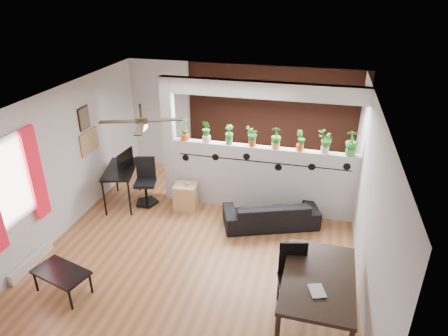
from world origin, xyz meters
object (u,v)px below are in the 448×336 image
potted_plant_4 (276,137)px  potted_plant_6 (326,142)px  potted_plant_2 (229,134)px  dining_table (318,283)px  potted_plant_3 (252,136)px  computer_desk (121,172)px  ceiling_fan (142,122)px  coffee_table (61,274)px  office_chair (146,184)px  folding_chair (293,271)px  potted_plant_1 (207,131)px  potted_plant_5 (301,140)px  sofa (271,213)px  cube_shelf (186,197)px  potted_plant_7 (352,142)px  cup (188,183)px  potted_plant_0 (184,128)px

potted_plant_4 → potted_plant_6: (0.90, 0.00, -0.00)m
potted_plant_2 → dining_table: potted_plant_2 is taller
potted_plant_3 → computer_desk: bearing=-170.0°
ceiling_fan → coffee_table: ceiling_fan is taller
office_chair → dining_table: (3.52, -2.49, 0.30)m
office_chair → folding_chair: size_ratio=0.95×
dining_table → potted_plant_1: bearing=129.1°
potted_plant_5 → potted_plant_3: bearing=180.0°
potted_plant_5 → coffee_table: size_ratio=0.43×
potted_plant_2 → coffee_table: bearing=-120.1°
sofa → cube_shelf: (-1.75, 0.18, 0.02)m
potted_plant_4 → ceiling_fan: bearing=-135.4°
potted_plant_6 → potted_plant_5: bearing=180.0°
potted_plant_7 → coffee_table: size_ratio=0.52×
ceiling_fan → potted_plant_2: 2.16m
folding_chair → coffee_table: 3.36m
cup → ceiling_fan: bearing=-96.8°
ceiling_fan → office_chair: 2.50m
potted_plant_6 → coffee_table: potted_plant_6 is taller
sofa → office_chair: office_chair is taller
cup → dining_table: bearing=-43.4°
potted_plant_6 → office_chair: 3.68m
potted_plant_5 → coffee_table: (-3.15, -3.10, -1.22)m
potted_plant_3 → potted_plant_7: 1.81m
potted_plant_5 → cup: 2.35m
potted_plant_2 → potted_plant_5: 1.35m
coffee_table → potted_plant_2: bearing=59.9°
sofa → coffee_table: sofa is taller
dining_table → potted_plant_0: bearing=134.1°
potted_plant_6 → potted_plant_4: bearing=-180.0°
potted_plant_4 → potted_plant_7: size_ratio=0.89×
potted_plant_4 → dining_table: size_ratio=0.28×
potted_plant_2 → office_chair: (-1.67, -0.34, -1.13)m
potted_plant_0 → computer_desk: size_ratio=0.38×
potted_plant_6 → ceiling_fan: bearing=-146.6°
potted_plant_2 → sofa: bearing=-30.3°
potted_plant_1 → coffee_table: bearing=-113.5°
potted_plant_6 → cup: bearing=-171.7°
potted_plant_4 → coffee_table: bearing=-131.1°
sofa → potted_plant_3: bearing=-68.4°
potted_plant_2 → potted_plant_7: bearing=0.0°
potted_plant_5 → sofa: potted_plant_5 is taller
computer_desk → office_chair: office_chair is taller
potted_plant_2 → coffee_table: (-1.80, -3.10, -1.21)m
potted_plant_2 → computer_desk: potted_plant_2 is taller
potted_plant_6 → cup: 2.77m
potted_plant_4 → potted_plant_6: bearing=0.0°
potted_plant_0 → cube_shelf: bearing=-74.8°
potted_plant_7 → dining_table: size_ratio=0.32×
potted_plant_3 → potted_plant_0: bearing=180.0°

